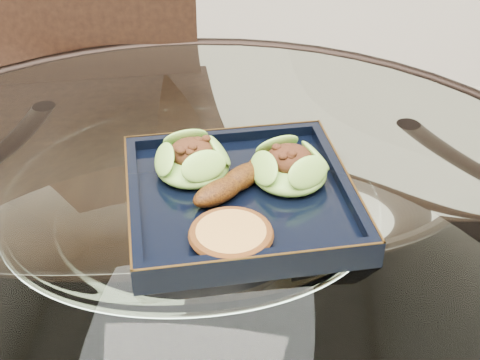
# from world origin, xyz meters

# --- Properties ---
(dining_table) EXTENTS (1.13, 1.13, 0.77)m
(dining_table) POSITION_xyz_m (-0.00, -0.00, 0.60)
(dining_table) COLOR white
(dining_table) RESTS_ON ground
(dining_chair) EXTENTS (0.50, 0.50, 0.95)m
(dining_chair) POSITION_xyz_m (-0.25, 0.40, 0.53)
(dining_chair) COLOR black
(dining_chair) RESTS_ON ground
(navy_plate) EXTENTS (0.33, 0.33, 0.02)m
(navy_plate) POSITION_xyz_m (0.05, 0.04, 0.77)
(navy_plate) COLOR black
(navy_plate) RESTS_ON dining_table
(lettuce_wrap_left) EXTENTS (0.10, 0.10, 0.03)m
(lettuce_wrap_left) POSITION_xyz_m (-0.01, 0.08, 0.80)
(lettuce_wrap_left) COLOR #549F2E
(lettuce_wrap_left) RESTS_ON navy_plate
(lettuce_wrap_right) EXTENTS (0.11, 0.11, 0.03)m
(lettuce_wrap_right) POSITION_xyz_m (0.11, 0.08, 0.80)
(lettuce_wrap_right) COLOR #61992C
(lettuce_wrap_right) RESTS_ON navy_plate
(roasted_plantain) EXTENTS (0.11, 0.13, 0.03)m
(roasted_plantain) POSITION_xyz_m (0.05, 0.06, 0.80)
(roasted_plantain) COLOR #582C09
(roasted_plantain) RESTS_ON navy_plate
(crumb_patty) EXTENTS (0.11, 0.11, 0.02)m
(crumb_patty) POSITION_xyz_m (0.05, -0.05, 0.79)
(crumb_patty) COLOR #B78C3D
(crumb_patty) RESTS_ON navy_plate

